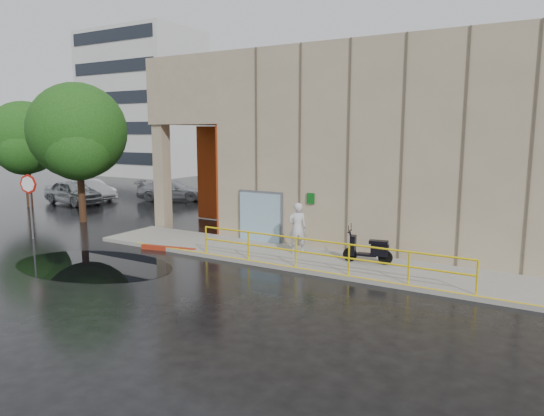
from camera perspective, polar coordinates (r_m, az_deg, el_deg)
The scene contains 15 objects.
ground at distance 15.98m, azimuth -13.29°, elevation -8.32°, with size 120.00×120.00×0.00m, color black.
sidewalk at distance 17.47m, azimuth 6.89°, elevation -6.38°, with size 20.00×3.00×0.15m, color gray.
building at distance 22.67m, azimuth 16.24°, elevation 7.44°, with size 20.00×10.17×8.00m.
guardrail at distance 16.02m, azimuth 5.84°, elevation -5.54°, with size 9.56×0.06×1.03m.
distant_building at distance 54.92m, azimuth -14.89°, elevation 11.68°, with size 12.00×8.08×15.00m.
person at distance 18.16m, azimuth 3.00°, elevation -2.36°, with size 0.70×0.46×1.92m, color silver.
scooter at distance 17.14m, azimuth 11.30°, elevation -3.90°, with size 1.75×0.81×1.33m.
stop_sign at distance 23.51m, azimuth -26.68°, elevation 1.63°, with size 0.84×0.25×2.86m.
red_curb at distance 19.69m, azimuth -12.10°, elevation -4.70°, with size 2.40×0.18×0.18m, color maroon.
puddle at distance 18.39m, azimuth -20.30°, elevation -6.33°, with size 6.15×3.78×0.01m, color black.
car_a at distance 34.10m, azimuth -22.38°, elevation 1.75°, with size 1.82×4.52×1.54m, color #B0B4B7.
car_b at distance 35.75m, azimuth -20.56°, elevation 2.03°, with size 1.46×4.19×1.38m, color silver.
car_c at distance 33.92m, azimuth -11.69°, elevation 2.06°, with size 1.92×4.72×1.37m, color #B9BBC2.
tree_near at distance 26.64m, azimuth -21.88°, elevation 7.96°, with size 4.89×4.89×7.13m.
tree_far at distance 33.56m, azimuth -27.12°, elevation 7.06°, with size 4.46×4.46×6.52m.
Camera 1 is at (10.58, -11.01, 4.70)m, focal length 32.00 mm.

